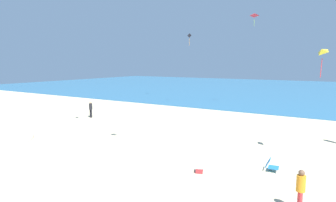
% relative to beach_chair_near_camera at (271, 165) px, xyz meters
% --- Properties ---
extents(ground_plane, '(120.00, 120.00, 0.00)m').
position_rel_beach_chair_near_camera_xyz_m(ground_plane, '(-6.64, 3.14, -0.28)').
color(ground_plane, beige).
extents(ocean_water, '(120.00, 60.00, 0.05)m').
position_rel_beach_chair_near_camera_xyz_m(ocean_water, '(-6.64, 44.90, -0.25)').
color(ocean_water, teal).
rests_on(ocean_water, ground_plane).
extents(beach_chair_near_camera, '(0.65, 0.60, 0.58)m').
position_rel_beach_chair_near_camera_xyz_m(beach_chair_near_camera, '(0.00, 0.00, 0.00)').
color(beach_chair_near_camera, '#2370B2').
rests_on(beach_chair_near_camera, ground_plane).
extents(cooler_box, '(0.46, 0.51, 0.27)m').
position_rel_beach_chair_near_camera_xyz_m(cooler_box, '(-2.79, -1.92, -0.14)').
color(cooler_box, red).
rests_on(cooler_box, ground_plane).
extents(person_0, '(0.37, 0.37, 1.49)m').
position_rel_beach_chair_near_camera_xyz_m(person_0, '(1.61, -3.34, 0.59)').
color(person_0, red).
rests_on(person_0, ground_plane).
extents(person_3, '(0.34, 0.34, 1.52)m').
position_rel_beach_chair_near_camera_xyz_m(person_3, '(-17.11, 4.89, 0.60)').
color(person_3, black).
rests_on(person_3, ground_plane).
extents(kite_yellow, '(0.68, 0.70, 1.48)m').
position_rel_beach_chair_near_camera_xyz_m(kite_yellow, '(1.62, 2.46, 5.33)').
color(kite_yellow, yellow).
extents(kite_red, '(0.95, 0.87, 1.46)m').
position_rel_beach_chair_near_camera_xyz_m(kite_red, '(-6.13, 19.19, 10.12)').
color(kite_red, red).
extents(kite_black, '(0.54, 0.18, 1.43)m').
position_rel_beach_chair_near_camera_xyz_m(kite_black, '(-12.91, 16.63, 7.89)').
color(kite_black, black).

